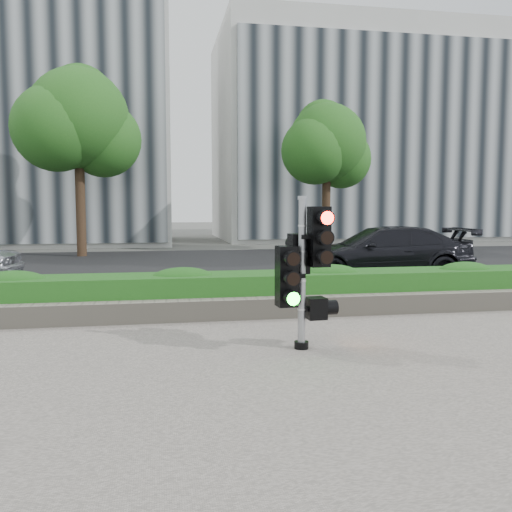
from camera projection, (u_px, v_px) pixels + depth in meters
The scene contains 12 objects.
ground at pixel (282, 349), 7.24m from camera, with size 120.00×120.00×0.00m, color #51514C.
sidewalk at pixel (345, 420), 4.79m from camera, with size 16.00×11.00×0.03m, color #9E9389.
road at pixel (211, 267), 17.04m from camera, with size 60.00×13.00×0.02m, color black.
curb at pixel (245, 303), 10.33m from camera, with size 60.00×0.25×0.12m, color gray.
stone_wall at pixel (257, 308), 9.09m from camera, with size 12.00×0.32×0.34m, color gray.
hedge at pixel (250, 292), 9.71m from camera, with size 12.00×1.00×0.68m, color green.
building_left at pixel (9, 96), 27.52m from camera, with size 16.00×9.00×15.00m, color #B7B7B2.
building_right at pixel (366, 140), 33.14m from camera, with size 18.00×10.00×12.00m, color #B7B7B2.
tree_left at pixel (78, 122), 20.26m from camera, with size 4.61×4.03×7.34m.
tree_right at pixel (326, 146), 23.05m from camera, with size 4.10×3.58×6.53m.
traffic_signal at pixel (303, 265), 7.08m from camera, with size 0.70×0.53×2.00m.
car_dark at pixel (380, 253), 14.06m from camera, with size 1.92×4.72×1.37m, color black.
Camera 1 is at (-1.60, -6.93, 1.90)m, focal length 38.00 mm.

